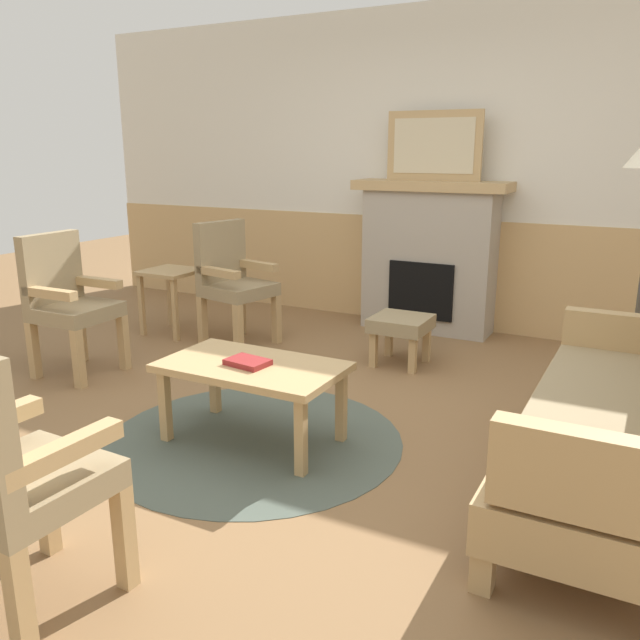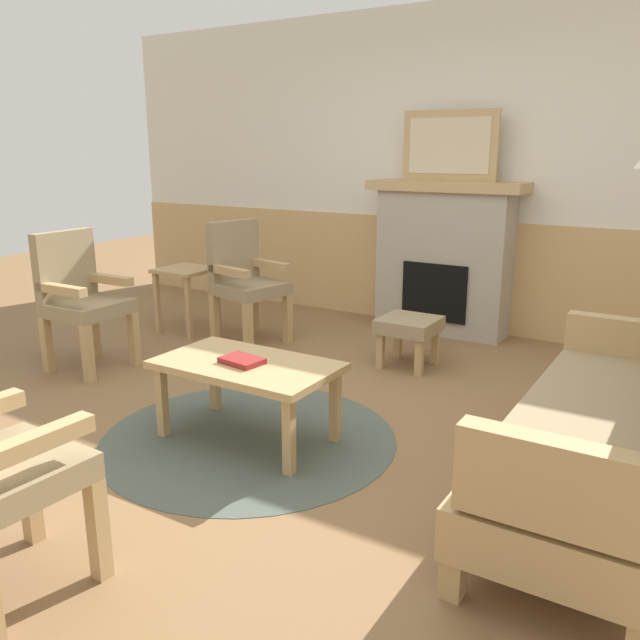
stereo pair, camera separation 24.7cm
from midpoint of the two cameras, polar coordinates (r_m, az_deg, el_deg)
name	(u,v)px [view 2 (the right image)]	position (r m, az deg, el deg)	size (l,w,h in m)	color
ground_plane	(288,426)	(3.75, -0.94, -9.35)	(14.00, 14.00, 0.00)	olive
wall_back	(458,176)	(5.78, 13.33, 12.23)	(7.20, 0.14, 2.70)	silver
fireplace	(444,257)	(5.61, 12.11, 5.46)	(1.30, 0.44, 1.28)	#A39989
framed_picture	(449,146)	(5.54, 12.63, 14.75)	(0.80, 0.04, 0.56)	tan
couch	(608,430)	(3.05, 26.19, -8.71)	(0.70, 1.80, 0.98)	tan
coffee_table	(247,372)	(3.47, -4.44, -4.58)	(0.96, 0.56, 0.44)	tan
round_rug	(249,437)	(3.61, -4.32, -10.31)	(1.61, 1.61, 0.01)	#4C564C
book_on_table	(242,361)	(3.43, -4.84, -3.60)	(0.22, 0.15, 0.03)	maroon
footstool	(409,328)	(4.72, 9.33, -0.73)	(0.40, 0.40, 0.36)	tan
armchair_near_fireplace	(244,276)	(5.25, -5.36, 3.83)	(0.57, 0.57, 0.98)	tan
armchair_by_window_left	(80,294)	(4.84, -19.05, 2.14)	(0.49, 0.49, 0.98)	tan
side_table	(186,281)	(5.65, -10.47, 3.36)	(0.44, 0.44, 0.55)	tan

